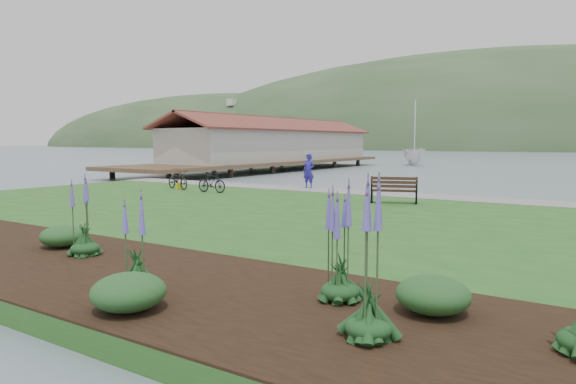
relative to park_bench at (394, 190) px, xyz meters
The scene contains 18 objects.
ground 4.34m from the park_bench, 121.33° to the right, with size 600.00×600.00×0.00m, color slate.
lawn 6.07m from the park_bench, 111.39° to the right, with size 34.00×20.00×0.40m, color #25591F.
shoreline_path 3.99m from the park_bench, 123.75° to the left, with size 34.00×2.20×0.03m, color gray.
garden_bed 13.45m from the park_bench, 86.58° to the right, with size 24.00×4.40×0.04m, color black.
pier_pavilion 32.67m from the park_bench, 132.87° to the left, with size 8.00×36.00×5.40m.
park_bench is the anchor object (origin of this frame).
person 7.45m from the park_bench, 148.46° to the left, with size 0.80×0.55×2.19m, color #2A229D.
bicycle_a 11.93m from the park_bench, behind, with size 1.94×0.68×1.01m, color black.
bicycle_b 9.22m from the park_bench, behind, with size 1.70×0.49×1.03m, color black.
sailboat 43.05m from the park_bench, 108.06° to the left, with size 9.51×9.68×25.07m, color silver.
pannier 11.83m from the park_bench, behind, with size 0.20×0.31×0.33m, color gold.
echium_0 14.26m from the park_bench, 85.58° to the right, with size 0.62×0.62×1.74m.
echium_1 13.41m from the park_bench, 72.24° to the right, with size 0.62×0.62×2.06m.
echium_2 14.88m from the park_bench, 69.91° to the right, with size 0.62×0.62×2.23m.
echium_4 13.10m from the park_bench, 99.13° to the right, with size 0.62×0.62×2.09m.
shrub_0 13.09m from the park_bench, 104.69° to the right, with size 1.01×1.01×0.51m, color #1E4C21.
shrub_1 14.97m from the park_bench, 83.58° to the right, with size 1.10×1.10×0.55m, color #1E4C21.
shrub_2 13.70m from the park_bench, 66.38° to the right, with size 1.08×1.08×0.54m, color #1E4C21.
Camera 1 is at (9.86, -16.18, 2.93)m, focal length 32.00 mm.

